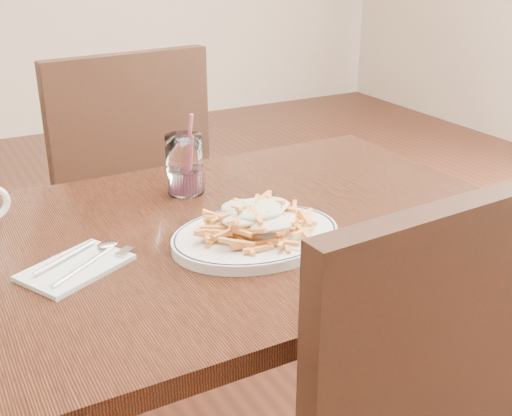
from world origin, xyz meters
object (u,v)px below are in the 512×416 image
table (230,260)px  chair_far (122,194)px  fries_plate (256,236)px  loaded_fries (256,215)px  water_glass (185,168)px

table → chair_far: chair_far is taller
fries_plate → loaded_fries: (0.00, -0.00, 0.04)m
loaded_fries → water_glass: water_glass is taller
chair_far → table: bearing=-89.1°
chair_far → loaded_fries: bearing=-88.5°
loaded_fries → fries_plate: bearing=90.0°
table → fries_plate: bearing=-83.5°
table → loaded_fries: bearing=-83.5°
chair_far → fries_plate: size_ratio=2.60×
fries_plate → water_glass: water_glass is taller
loaded_fries → table: bearing=96.5°
water_glass → loaded_fries: bearing=-86.6°
fries_plate → loaded_fries: bearing=-90.0°
table → water_glass: bearing=91.9°
chair_far → water_glass: bearing=-89.5°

